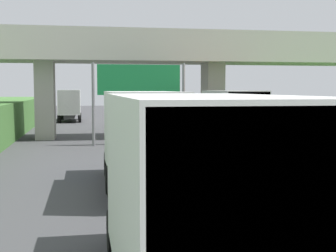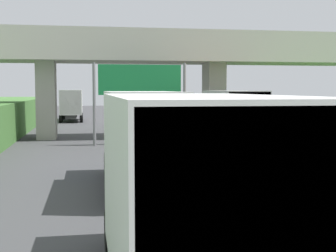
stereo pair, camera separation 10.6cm
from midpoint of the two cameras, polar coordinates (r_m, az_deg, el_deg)
name	(u,v)px [view 2 (the right image)]	position (r m, az deg, el deg)	size (l,w,h in m)	color
lane_centre_stripe	(144,149)	(27.75, -2.85, -2.76)	(0.20, 93.68, 0.01)	white
overpass_bridge	(132,58)	(34.27, -4.27, 8.26)	(40.00, 4.80, 7.66)	#ADA89E
overhead_highway_sign	(140,85)	(29.40, -3.33, 5.03)	(5.88, 0.18, 5.16)	slate
truck_silver	(184,192)	(7.31, 2.33, -8.03)	(2.44, 7.30, 3.44)	black
truck_blue	(139,135)	(16.35, -3.35, -1.06)	(2.44, 7.30, 3.44)	black
truck_orange	(229,117)	(27.09, 7.59, 1.12)	(2.44, 7.30, 3.44)	black
truck_white	(71,104)	(52.35, -11.63, 2.69)	(2.44, 7.30, 3.44)	black
car_black	(227,163)	(16.97, 7.44, -4.55)	(1.86, 4.10, 1.72)	black
construction_barrel_2	(313,159)	(21.54, 17.40, -3.86)	(0.57, 0.57, 0.90)	orange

